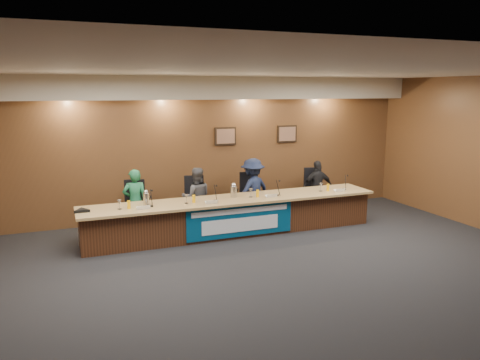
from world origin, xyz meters
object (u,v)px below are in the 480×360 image
object	(u,v)px
dais_body	(233,217)
panelist_b	(196,198)
speakerphone	(82,211)
banner	(241,221)
office_chair_c	(251,199)
carafe_mid	(234,192)
carafe_left	(146,199)
office_chair_d	(315,194)
panelist_d	(317,188)
office_chair_a	(135,210)
office_chair_b	(195,204)
panelist_a	(135,202)
panelist_c	(253,190)

from	to	relation	value
dais_body	panelist_b	size ratio (longest dim) A/B	4.61
speakerphone	banner	bearing A→B (deg)	-6.99
banner	office_chair_c	xyz separation A→B (m)	(0.73, 1.22, 0.10)
office_chair_c	carafe_mid	bearing A→B (deg)	-122.92
banner	panelist_b	distance (m)	1.28
carafe_left	panelist_b	bearing A→B (deg)	30.54
panelist_b	office_chair_d	distance (m)	2.97
banner	panelist_d	bearing A→B (deg)	25.09
office_chair_c	carafe_left	size ratio (longest dim) A/B	1.98
office_chair_c	speakerphone	size ratio (longest dim) A/B	1.50
banner	speakerphone	world-z (taller)	speakerphone
carafe_left	speakerphone	world-z (taller)	carafe_left
panelist_b	speakerphone	world-z (taller)	panelist_b
panelist_d	office_chair_a	bearing A→B (deg)	6.82
office_chair_c	office_chair_d	bearing A→B (deg)	9.83
office_chair_b	banner	bearing A→B (deg)	-54.10
panelist_a	panelist_b	distance (m)	1.29
panelist_d	carafe_mid	world-z (taller)	panelist_d
panelist_a	carafe_mid	size ratio (longest dim) A/B	5.89
panelist_b	office_chair_c	distance (m)	1.32
dais_body	office_chair_a	xyz separation A→B (m)	(-1.86, 0.80, 0.13)
dais_body	panelist_d	distance (m)	2.51
office_chair_c	speakerphone	distance (m)	3.76
dais_body	panelist_c	xyz separation A→B (m)	(0.73, 0.70, 0.36)
panelist_a	panelist_d	size ratio (longest dim) A/B	1.05
panelist_b	office_chair_b	size ratio (longest dim) A/B	2.71
panelist_c	panelist_d	xyz separation A→B (m)	(1.66, 0.00, -0.07)
panelist_a	office_chair_a	size ratio (longest dim) A/B	2.81
banner	carafe_left	size ratio (longest dim) A/B	9.08
panelist_c	carafe_left	size ratio (longest dim) A/B	5.88
panelist_c	office_chair_d	world-z (taller)	panelist_c
panelist_d	office_chair_d	bearing A→B (deg)	-81.84
panelist_b	carafe_mid	size ratio (longest dim) A/B	5.69
panelist_d	office_chair_d	xyz separation A→B (m)	(0.00, 0.10, -0.16)
banner	panelist_d	xyz separation A→B (m)	(2.39, 1.12, 0.26)
carafe_left	speakerphone	distance (m)	1.17
office_chair_b	speakerphone	size ratio (longest dim) A/B	1.50
office_chair_b	carafe_mid	world-z (taller)	carafe_mid
speakerphone	carafe_left	bearing A→B (deg)	2.98
panelist_d	carafe_mid	xyz separation A→B (m)	(-2.36, -0.65, 0.22)
panelist_c	office_chair_a	world-z (taller)	panelist_c
banner	office_chair_d	distance (m)	2.68
dais_body	panelist_a	world-z (taller)	panelist_a
office_chair_a	speakerphone	distance (m)	1.40
dais_body	office_chair_c	bearing A→B (deg)	47.84
panelist_a	carafe_left	distance (m)	0.73
dais_body	carafe_mid	bearing A→B (deg)	58.74
panelist_b	carafe_mid	bearing A→B (deg)	143.27
dais_body	office_chair_b	bearing A→B (deg)	125.56
panelist_d	office_chair_a	distance (m)	4.25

